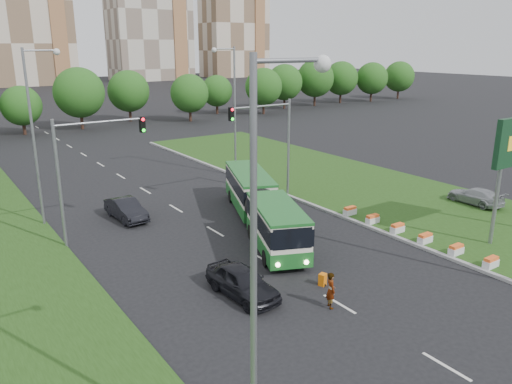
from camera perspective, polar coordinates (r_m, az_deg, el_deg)
ground at (r=31.07m, az=5.80°, el=-6.63°), size 360.00×360.00×0.00m
grass_median at (r=45.05m, az=11.83°, el=0.58°), size 14.00×60.00×0.15m
median_kerb at (r=40.45m, az=5.00°, el=-0.93°), size 0.30×60.00×0.18m
lane_markings at (r=46.09m, az=-13.49°, el=0.73°), size 0.20×100.00×0.01m
flower_planters at (r=33.90m, az=17.29°, el=-4.49°), size 1.10×11.50×0.60m
traffic_mast_median at (r=39.97m, az=1.93°, el=6.68°), size 5.76×0.32×8.00m
traffic_mast_left at (r=32.42m, az=-19.01°, el=3.46°), size 5.76×0.32×8.00m
street_lamps at (r=35.82m, az=-8.16°, el=6.43°), size 36.00×60.00×12.00m
tree_line at (r=82.15m, az=-14.37°, el=10.64°), size 120.00×8.00×9.00m
apartment_tower_ceast at (r=175.33m, az=-25.06°, el=19.25°), size 25.00×15.00×50.00m
apartment_tower_east at (r=187.10m, az=-12.20°, el=19.63°), size 27.00×15.00×47.00m
midrise_east at (r=203.29m, az=-2.53°, el=18.69°), size 24.00×14.00×40.00m
articulated_bus at (r=34.17m, az=0.09°, el=-1.53°), size 2.45×15.71×2.59m
car_left_near at (r=25.33m, az=-1.57°, el=-10.21°), size 2.13×4.68×1.56m
car_left_far at (r=37.22m, az=-14.63°, el=-1.91°), size 1.84×4.62×1.50m
car_median at (r=42.62m, az=23.78°, el=-0.41°), size 2.02×4.51×1.29m
pedestrian at (r=24.50m, az=8.55°, el=-11.04°), size 0.65×0.78×1.82m
shopping_trolley at (r=26.78m, az=7.62°, el=-9.89°), size 0.38×0.40×0.66m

